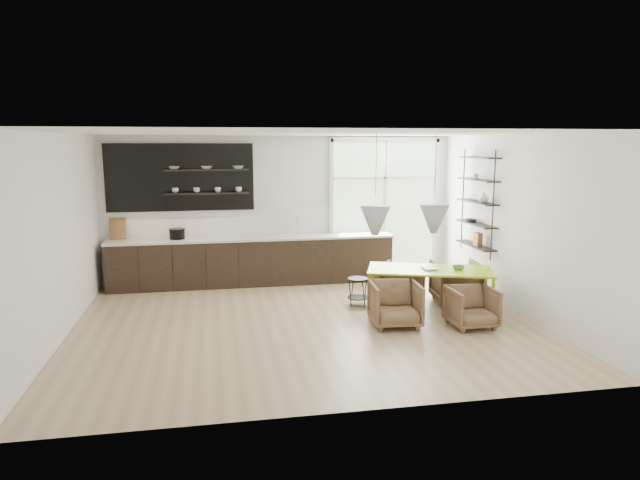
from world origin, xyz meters
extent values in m
cube|color=tan|center=(0.00, 0.00, -0.01)|extent=(7.00, 6.00, 0.01)
cube|color=white|center=(0.00, 3.00, 1.45)|extent=(7.00, 0.02, 2.90)
cube|color=white|center=(-3.50, 0.00, 1.45)|extent=(0.02, 6.00, 2.90)
cube|color=white|center=(3.50, 0.00, 1.45)|extent=(0.02, 6.00, 2.90)
cube|color=white|center=(0.00, 0.00, 2.90)|extent=(7.00, 6.00, 0.01)
cube|color=#B2D1A5|center=(2.15, 2.97, 1.45)|extent=(2.20, 0.02, 2.70)
cube|color=silver|center=(2.15, 2.94, 1.45)|extent=(2.30, 0.08, 2.80)
cone|color=#B6BCC5|center=(0.95, -0.50, 1.65)|extent=(0.44, 0.44, 0.42)
cone|color=#B6BCC5|center=(1.85, -0.50, 1.65)|extent=(0.44, 0.44, 0.42)
cylinder|color=black|center=(0.95, -0.50, 2.46)|extent=(0.01, 0.01, 0.89)
cylinder|color=black|center=(1.85, -0.50, 2.46)|extent=(0.01, 0.01, 0.89)
cube|color=black|center=(-0.60, 2.67, 0.45)|extent=(5.50, 0.65, 0.90)
cube|color=silver|center=(-0.60, 2.67, 0.92)|extent=(5.54, 0.69, 0.04)
cube|color=white|center=(-0.60, 2.98, 1.20)|extent=(5.50, 0.02, 0.55)
cube|color=black|center=(-1.95, 2.96, 2.10)|extent=(2.80, 0.06, 1.30)
cube|color=black|center=(-1.45, 2.82, 2.25)|extent=(1.60, 0.28, 0.03)
cube|color=black|center=(-1.45, 2.82, 1.80)|extent=(1.60, 0.28, 0.03)
cube|color=#9C663E|center=(-3.15, 2.90, 1.15)|extent=(0.30, 0.10, 0.42)
cylinder|color=silver|center=(0.30, 2.77, 1.12)|extent=(0.02, 0.02, 0.40)
imported|color=white|center=(-2.05, 2.82, 2.29)|extent=(0.22, 0.22, 0.05)
imported|color=white|center=(-1.45, 2.82, 2.29)|extent=(0.22, 0.22, 0.05)
imported|color=white|center=(-0.85, 2.82, 2.29)|extent=(0.22, 0.22, 0.05)
imported|color=white|center=(-2.05, 2.82, 1.86)|extent=(0.12, 0.12, 0.10)
imported|color=white|center=(-1.65, 2.82, 1.86)|extent=(0.12, 0.12, 0.10)
imported|color=white|center=(-1.25, 2.82, 1.86)|extent=(0.12, 0.12, 0.10)
imported|color=white|center=(-0.85, 2.82, 1.86)|extent=(0.12, 0.12, 0.10)
cylinder|color=black|center=(-2.04, 2.71, 1.03)|extent=(0.29, 0.29, 0.18)
cube|color=black|center=(3.36, 0.60, 1.70)|extent=(0.02, 0.02, 1.90)
cube|color=black|center=(3.36, 1.80, 1.70)|extent=(0.02, 0.02, 1.90)
cube|color=black|center=(3.36, 1.20, 0.90)|extent=(0.26, 1.20, 0.02)
cube|color=black|center=(3.36, 1.20, 1.30)|extent=(0.26, 1.20, 0.02)
cube|color=black|center=(3.36, 1.20, 1.70)|extent=(0.26, 1.20, 0.02)
cube|color=black|center=(3.36, 1.20, 2.10)|extent=(0.26, 1.20, 0.03)
cube|color=black|center=(3.36, 1.20, 2.50)|extent=(0.26, 1.20, 0.03)
imported|color=white|center=(3.36, 0.95, 1.81)|extent=(0.18, 0.18, 0.19)
imported|color=#333338|center=(3.36, 1.40, 1.34)|extent=(0.22, 0.22, 0.05)
imported|color=white|center=(3.36, 1.30, 2.16)|extent=(0.10, 0.10, 0.09)
cube|color=#9C663E|center=(3.36, 1.10, 1.03)|extent=(0.10, 0.18, 0.24)
cube|color=#A1C415|center=(2.10, 0.21, 0.71)|extent=(2.18, 1.50, 0.03)
cube|color=#A1C415|center=(1.07, 0.14, 0.35)|extent=(0.06, 0.06, 0.70)
cube|color=#A1C415|center=(1.33, 0.90, 0.35)|extent=(0.06, 0.06, 0.70)
cube|color=#A1C415|center=(2.87, -0.49, 0.35)|extent=(0.06, 0.06, 0.70)
cube|color=#A1C415|center=(3.13, 0.28, 0.35)|extent=(0.06, 0.06, 0.70)
imported|color=brown|center=(1.93, 1.06, 0.33)|extent=(0.97, 0.98, 0.65)
imported|color=brown|center=(2.78, 0.67, 0.37)|extent=(0.87, 0.89, 0.73)
imported|color=brown|center=(1.33, -0.36, 0.34)|extent=(0.79, 0.81, 0.68)
imported|color=brown|center=(2.45, -0.64, 0.31)|extent=(0.67, 0.69, 0.62)
cylinder|color=black|center=(1.05, 0.84, 0.46)|extent=(0.35, 0.35, 0.02)
cylinder|color=black|center=(1.05, 0.84, 0.13)|extent=(0.37, 0.37, 0.02)
cylinder|color=black|center=(1.21, 0.90, 0.23)|extent=(0.02, 0.02, 0.46)
cylinder|color=black|center=(0.99, 0.99, 0.23)|extent=(0.02, 0.02, 0.46)
cylinder|color=black|center=(0.90, 0.78, 0.23)|extent=(0.02, 0.02, 0.46)
cylinder|color=black|center=(1.12, 0.69, 0.23)|extent=(0.02, 0.02, 0.46)
imported|color=white|center=(1.98, 0.21, 0.74)|extent=(0.23, 0.30, 0.03)
imported|color=#518C57|center=(2.54, 0.08, 0.76)|extent=(0.27, 0.27, 0.06)
camera|label=1|loc=(-1.36, -8.38, 2.76)|focal=32.00mm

